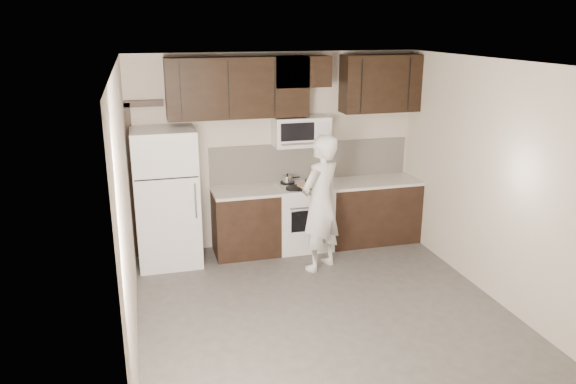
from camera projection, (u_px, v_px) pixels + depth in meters
name	position (u px, v px, depth m)	size (l,w,h in m)	color
floor	(326.00, 315.00, 6.15)	(4.50, 4.50, 0.00)	#4A4846
back_wall	(276.00, 151.00, 7.84)	(4.00, 4.00, 0.00)	beige
ceiling	(331.00, 63.00, 5.36)	(4.50, 4.50, 0.00)	white
counter_run	(323.00, 215.00, 7.96)	(2.95, 0.64, 0.91)	black
stove	(303.00, 216.00, 7.88)	(0.76, 0.66, 0.94)	silver
backsplash	(310.00, 161.00, 8.00)	(2.90, 0.02, 0.54)	beige
upper_cabinets	(294.00, 84.00, 7.45)	(3.48, 0.35, 0.78)	black
microwave	(301.00, 131.00, 7.64)	(0.76, 0.42, 0.40)	silver
refrigerator	(167.00, 198.00, 7.25)	(0.80, 0.76, 1.80)	silver
door_trim	(135.00, 167.00, 7.35)	(0.50, 0.08, 2.12)	black
saucepan	(288.00, 179.00, 7.83)	(0.26, 0.15, 0.15)	silver
baking_tray	(306.00, 187.00, 7.66)	(0.38, 0.29, 0.02)	black
pizza	(306.00, 185.00, 7.65)	(0.26, 0.26, 0.02)	beige
person	(320.00, 203.00, 7.08)	(0.64, 0.42, 1.77)	silver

